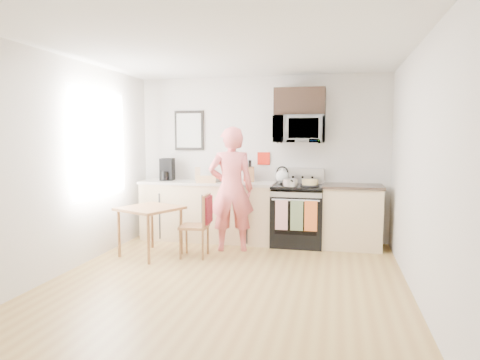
% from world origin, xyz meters
% --- Properties ---
extents(floor, '(4.60, 4.60, 0.00)m').
position_xyz_m(floor, '(0.00, 0.00, 0.00)').
color(floor, olive).
rests_on(floor, ground).
extents(back_wall, '(4.00, 0.04, 2.60)m').
position_xyz_m(back_wall, '(0.00, 2.30, 1.30)').
color(back_wall, beige).
rests_on(back_wall, floor).
extents(front_wall, '(4.00, 0.04, 2.60)m').
position_xyz_m(front_wall, '(0.00, -2.30, 1.30)').
color(front_wall, beige).
rests_on(front_wall, floor).
extents(left_wall, '(0.04, 4.60, 2.60)m').
position_xyz_m(left_wall, '(-2.00, 0.00, 1.30)').
color(left_wall, beige).
rests_on(left_wall, floor).
extents(right_wall, '(0.04, 4.60, 2.60)m').
position_xyz_m(right_wall, '(2.00, 0.00, 1.30)').
color(right_wall, beige).
rests_on(right_wall, floor).
extents(ceiling, '(4.00, 4.60, 0.04)m').
position_xyz_m(ceiling, '(0.00, 0.00, 2.60)').
color(ceiling, silver).
rests_on(ceiling, back_wall).
extents(window, '(0.06, 1.40, 1.50)m').
position_xyz_m(window, '(-1.96, 0.80, 1.55)').
color(window, silver).
rests_on(window, left_wall).
extents(cabinet_left, '(2.10, 0.60, 0.90)m').
position_xyz_m(cabinet_left, '(-0.80, 2.00, 0.45)').
color(cabinet_left, beige).
rests_on(cabinet_left, floor).
extents(countertop_left, '(2.14, 0.64, 0.04)m').
position_xyz_m(countertop_left, '(-0.80, 2.00, 0.92)').
color(countertop_left, beige).
rests_on(countertop_left, cabinet_left).
extents(cabinet_right, '(0.84, 0.60, 0.90)m').
position_xyz_m(cabinet_right, '(1.43, 2.00, 0.45)').
color(cabinet_right, beige).
rests_on(cabinet_right, floor).
extents(countertop_right, '(0.88, 0.64, 0.04)m').
position_xyz_m(countertop_right, '(1.43, 2.00, 0.92)').
color(countertop_right, black).
rests_on(countertop_right, cabinet_right).
extents(range, '(0.76, 0.70, 1.16)m').
position_xyz_m(range, '(0.63, 1.98, 0.44)').
color(range, black).
rests_on(range, floor).
extents(microwave, '(0.76, 0.51, 0.42)m').
position_xyz_m(microwave, '(0.63, 2.08, 1.76)').
color(microwave, '#ACACB1').
rests_on(microwave, back_wall).
extents(upper_cabinet, '(0.76, 0.35, 0.40)m').
position_xyz_m(upper_cabinet, '(0.63, 2.12, 2.18)').
color(upper_cabinet, black).
rests_on(upper_cabinet, back_wall).
extents(wall_art, '(0.50, 0.04, 0.65)m').
position_xyz_m(wall_art, '(-1.20, 2.28, 1.75)').
color(wall_art, black).
rests_on(wall_art, back_wall).
extents(wall_trivet, '(0.20, 0.02, 0.20)m').
position_xyz_m(wall_trivet, '(0.05, 2.28, 1.30)').
color(wall_trivet, red).
rests_on(wall_trivet, back_wall).
extents(person, '(0.74, 0.59, 1.79)m').
position_xyz_m(person, '(-0.28, 1.45, 0.89)').
color(person, '#D53A3C').
rests_on(person, floor).
extents(dining_table, '(0.83, 0.83, 0.68)m').
position_xyz_m(dining_table, '(-1.31, 0.93, 0.60)').
color(dining_table, brown).
rests_on(dining_table, floor).
extents(chair, '(0.43, 0.39, 0.87)m').
position_xyz_m(chair, '(-0.57, 1.01, 0.56)').
color(chair, brown).
rests_on(chair, floor).
extents(knife_block, '(0.13, 0.17, 0.23)m').
position_xyz_m(knife_block, '(-0.13, 2.12, 1.06)').
color(knife_block, brown).
rests_on(knife_block, countertop_left).
extents(utensil_crock, '(0.12, 0.12, 0.35)m').
position_xyz_m(utensil_crock, '(-0.20, 2.21, 1.08)').
color(utensil_crock, red).
rests_on(utensil_crock, countertop_left).
extents(fruit_bowl, '(0.28, 0.28, 0.11)m').
position_xyz_m(fruit_bowl, '(-0.66, 2.04, 0.98)').
color(fruit_bowl, white).
rests_on(fruit_bowl, countertop_left).
extents(milk_carton, '(0.11, 0.11, 0.22)m').
position_xyz_m(milk_carton, '(-0.99, 2.07, 1.05)').
color(milk_carton, tan).
rests_on(milk_carton, countertop_left).
extents(coffee_maker, '(0.23, 0.31, 0.36)m').
position_xyz_m(coffee_maker, '(-1.50, 2.04, 1.11)').
color(coffee_maker, black).
rests_on(coffee_maker, countertop_left).
extents(bread_bag, '(0.31, 0.19, 0.11)m').
position_xyz_m(bread_bag, '(-0.76, 1.78, 0.99)').
color(bread_bag, tan).
rests_on(bread_bag, countertop_left).
extents(cake, '(0.28, 0.28, 0.09)m').
position_xyz_m(cake, '(0.82, 1.86, 0.97)').
color(cake, black).
rests_on(cake, range).
extents(kettle, '(0.21, 0.21, 0.26)m').
position_xyz_m(kettle, '(0.37, 2.17, 1.04)').
color(kettle, white).
rests_on(kettle, range).
extents(pot, '(0.21, 0.36, 0.11)m').
position_xyz_m(pot, '(0.53, 1.75, 0.98)').
color(pot, '#ACACB1').
rests_on(pot, range).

